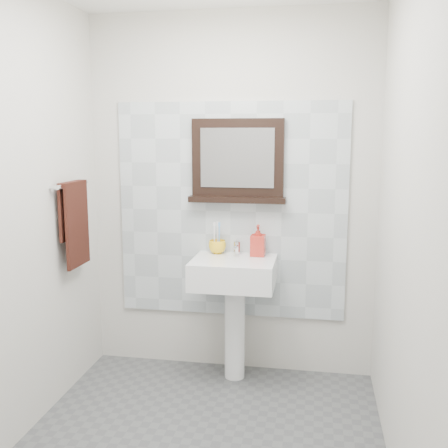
# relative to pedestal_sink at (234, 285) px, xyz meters

# --- Properties ---
(back_wall) EXTENTS (2.00, 0.01, 2.50)m
(back_wall) POSITION_rel_pedestal_sink_xyz_m (-0.06, 0.23, 0.57)
(back_wall) COLOR beige
(back_wall) RESTS_ON ground
(front_wall) EXTENTS (2.00, 0.01, 2.50)m
(front_wall) POSITION_rel_pedestal_sink_xyz_m (-0.06, -1.97, 0.57)
(front_wall) COLOR beige
(front_wall) RESTS_ON ground
(left_wall) EXTENTS (0.01, 2.20, 2.50)m
(left_wall) POSITION_rel_pedestal_sink_xyz_m (-1.06, -0.87, 0.57)
(left_wall) COLOR beige
(left_wall) RESTS_ON ground
(right_wall) EXTENTS (0.01, 2.20, 2.50)m
(right_wall) POSITION_rel_pedestal_sink_xyz_m (0.94, -0.87, 0.57)
(right_wall) COLOR beige
(right_wall) RESTS_ON ground
(splashback) EXTENTS (1.60, 0.02, 1.50)m
(splashback) POSITION_rel_pedestal_sink_xyz_m (-0.06, 0.21, 0.47)
(splashback) COLOR #B5BFC4
(splashback) RESTS_ON back_wall
(pedestal_sink) EXTENTS (0.55, 0.44, 0.96)m
(pedestal_sink) POSITION_rel_pedestal_sink_xyz_m (0.00, 0.00, 0.00)
(pedestal_sink) COLOR white
(pedestal_sink) RESTS_ON ground
(toothbrush_cup) EXTENTS (0.15, 0.15, 0.09)m
(toothbrush_cup) POSITION_rel_pedestal_sink_xyz_m (-0.14, 0.14, 0.23)
(toothbrush_cup) COLOR yellow
(toothbrush_cup) RESTS_ON pedestal_sink
(toothbrushes) EXTENTS (0.05, 0.04, 0.21)m
(toothbrushes) POSITION_rel_pedestal_sink_xyz_m (-0.14, 0.14, 0.31)
(toothbrushes) COLOR white
(toothbrushes) RESTS_ON toothbrush_cup
(soap_dispenser) EXTENTS (0.10, 0.10, 0.21)m
(soap_dispenser) POSITION_rel_pedestal_sink_xyz_m (0.15, 0.12, 0.29)
(soap_dispenser) COLOR #B41524
(soap_dispenser) RESTS_ON pedestal_sink
(framed_mirror) EXTENTS (0.67, 0.11, 0.57)m
(framed_mirror) POSITION_rel_pedestal_sink_xyz_m (-0.01, 0.19, 0.81)
(framed_mirror) COLOR black
(framed_mirror) RESTS_ON back_wall
(towel_bar) EXTENTS (0.07, 0.40, 0.03)m
(towel_bar) POSITION_rel_pedestal_sink_xyz_m (-1.01, -0.26, 0.69)
(towel_bar) COLOR silver
(towel_bar) RESTS_ON left_wall
(hand_towel) EXTENTS (0.06, 0.30, 0.55)m
(hand_towel) POSITION_rel_pedestal_sink_xyz_m (-1.00, -0.26, 0.48)
(hand_towel) COLOR black
(hand_towel) RESTS_ON towel_bar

